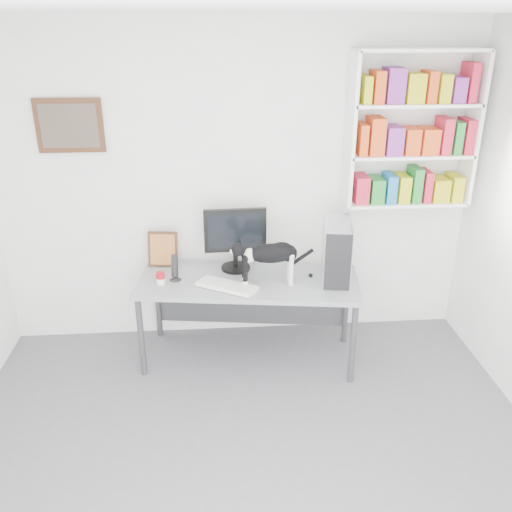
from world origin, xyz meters
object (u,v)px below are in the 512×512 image
monitor (235,239)px  speaker (175,267)px  keyboard (227,286)px  cat (270,264)px  leaning_print (163,249)px  pc_tower (336,251)px  bookshelf (412,130)px  desk (249,319)px  soup_can (161,278)px

monitor → speaker: monitor is taller
keyboard → cat: cat is taller
keyboard → leaning_print: size_ratio=1.53×
pc_tower → monitor: bearing=173.7°
bookshelf → cat: (-1.18, -0.44, -0.93)m
monitor → speaker: size_ratio=2.39×
pc_tower → leaning_print: bearing=175.7°
speaker → desk: bearing=10.7°
keyboard → pc_tower: size_ratio=1.00×
pc_tower → cat: size_ratio=0.81×
leaning_print → soup_can: size_ratio=3.12×
cat → soup_can: bearing=172.3°
speaker → keyboard: bearing=-8.1°
speaker → soup_can: size_ratio=2.29×
keyboard → soup_can: 0.53m
pc_tower → soup_can: (-1.40, -0.01, -0.19)m
keyboard → speaker: bearing=-172.4°
bookshelf → desk: bookshelf is taller
leaning_print → soup_can: 0.37m
bookshelf → soup_can: (-2.03, -0.36, -1.06)m
desk → keyboard: (-0.18, -0.13, 0.39)m
pc_tower → leaning_print: size_ratio=1.53×
leaning_print → cat: (0.86, -0.43, 0.03)m
bookshelf → soup_can: size_ratio=12.52×
soup_can → cat: cat is taller
bookshelf → monitor: size_ratio=2.29×
bookshelf → monitor: bearing=-175.0°
keyboard → desk: bearing=67.4°
monitor → leaning_print: size_ratio=1.75×
monitor → keyboard: 0.44m
soup_can → cat: 0.87m
bookshelf → leaning_print: (-2.04, -0.00, -0.96)m
leaning_print → desk: bearing=-18.6°
speaker → pc_tower: bearing=12.5°
pc_tower → speaker: 1.29m
speaker → soup_can: 0.14m
bookshelf → leaning_print: bookshelf is taller
keyboard → speaker: size_ratio=2.09×
speaker → leaning_print: 0.32m
keyboard → leaning_print: leaning_print is taller
leaning_print → soup_can: leaning_print is taller
monitor → soup_can: 0.69m
desk → leaning_print: 0.94m
desk → leaning_print: size_ratio=5.71×
pc_tower → speaker: pc_tower is taller
keyboard → cat: bearing=36.6°
monitor → cat: (0.25, -0.31, -0.09)m
monitor → soup_can: monitor is taller
bookshelf → keyboard: bearing=-162.7°
pc_tower → soup_can: bearing=-170.0°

